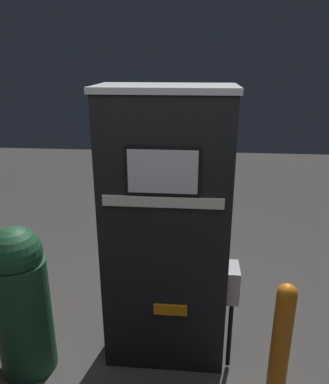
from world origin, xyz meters
The scene contains 4 objects.
ground_plane centered at (0.00, 0.00, 0.00)m, with size 14.00×14.00×0.00m, color #423F3D.
gas_pump centered at (0.00, 0.24, 1.02)m, with size 0.98×0.51×2.04m.
safety_bollard centered at (0.76, -0.26, 0.50)m, with size 0.12×0.12×0.96m.
trash_bin centered at (-1.00, -0.04, 0.59)m, with size 0.40×0.40×1.14m.
Camera 1 is at (0.21, -2.18, 2.20)m, focal length 35.00 mm.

